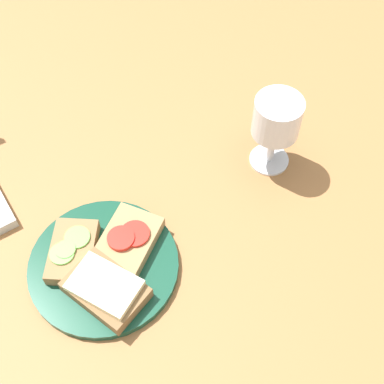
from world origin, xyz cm
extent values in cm
cube|color=#9E6B3D|center=(0.00, 0.00, 1.50)|extent=(140.00, 140.00, 3.00)
cylinder|color=#144733|center=(-7.93, -6.11, 3.60)|extent=(21.11, 21.11, 1.19)
cube|color=brown|center=(-9.50, -10.25, 5.24)|extent=(10.24, 12.31, 2.10)
cube|color=#F4EAB7|center=(-9.50, -10.25, 6.78)|extent=(9.50, 10.72, 0.98)
cube|color=#A88456|center=(-3.55, -5.40, 5.15)|extent=(12.45, 11.60, 1.92)
cylinder|color=red|center=(-2.27, -5.44, 6.33)|extent=(4.20, 4.20, 0.45)
cylinder|color=red|center=(-4.29, -5.12, 6.45)|extent=(3.86, 3.86, 0.69)
cube|color=#937047|center=(-10.73, -2.67, 5.24)|extent=(10.50, 11.25, 2.10)
cylinder|color=#6BB74C|center=(-12.20, -2.81, 6.44)|extent=(3.43, 3.43, 0.30)
cylinder|color=#6BB74C|center=(-11.53, -2.55, 6.49)|extent=(2.83, 2.83, 0.40)
cylinder|color=#6BB74C|center=(-9.30, -1.64, 6.45)|extent=(3.59, 3.59, 0.31)
cylinder|color=white|center=(23.28, -3.51, 3.20)|extent=(6.30, 6.30, 0.40)
cylinder|color=white|center=(23.28, -3.51, 6.81)|extent=(1.16, 1.16, 6.81)
cylinder|color=white|center=(23.28, -3.51, 13.28)|extent=(7.20, 7.20, 6.13)
cylinder|color=white|center=(23.28, -3.51, 12.33)|extent=(6.62, 6.62, 4.23)
camera|label=1|loc=(-15.57, -40.86, 71.56)|focal=50.00mm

